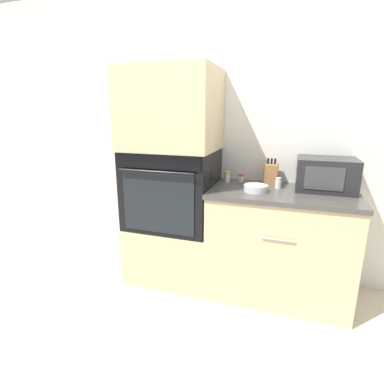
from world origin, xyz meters
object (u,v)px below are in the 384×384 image
wall_oven (172,188)px  microwave (326,174)px  condiment_jar_near (241,178)px  bowl (256,188)px  condiment_jar_far (227,177)px  knife_block (271,174)px  condiment_jar_mid (278,183)px

wall_oven → microwave: bearing=5.9°
condiment_jar_near → bowl: bearing=-62.2°
microwave → condiment_jar_far: size_ratio=4.69×
knife_block → condiment_jar_near: 0.26m
knife_block → condiment_jar_near: size_ratio=3.56×
knife_block → bowl: bearing=-107.8°
wall_oven → microwave: wall_oven is taller
condiment_jar_near → condiment_jar_far: bearing=-152.1°
condiment_jar_far → microwave: bearing=-3.0°
bowl → condiment_jar_mid: 0.23m
wall_oven → condiment_jar_near: bearing=22.2°
condiment_jar_mid → condiment_jar_far: (-0.43, 0.08, 0.00)m
wall_oven → condiment_jar_far: 0.48m
microwave → condiment_jar_mid: bearing=-173.7°
condiment_jar_mid → condiment_jar_near: bearing=156.7°
wall_oven → condiment_jar_far: size_ratio=7.93×
bowl → condiment_jar_far: (-0.27, 0.25, 0.02)m
microwave → bowl: bearing=-157.4°
knife_block → condiment_jar_near: (-0.25, 0.04, -0.06)m
condiment_jar_mid → wall_oven: bearing=-174.2°
knife_block → condiment_jar_near: knife_block is taller
wall_oven → microwave: size_ratio=1.69×
knife_block → condiment_jar_mid: (0.07, -0.10, -0.05)m
knife_block → microwave: bearing=-8.9°
condiment_jar_near → microwave: bearing=-8.6°
microwave → bowl: size_ratio=2.38×
bowl → condiment_jar_near: size_ratio=2.92×
knife_block → condiment_jar_far: knife_block is taller
wall_oven → bowl: size_ratio=4.04×
knife_block → condiment_jar_mid: knife_block is taller
microwave → condiment_jar_far: (-0.76, 0.04, -0.08)m
microwave → condiment_jar_near: (-0.65, 0.10, -0.09)m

